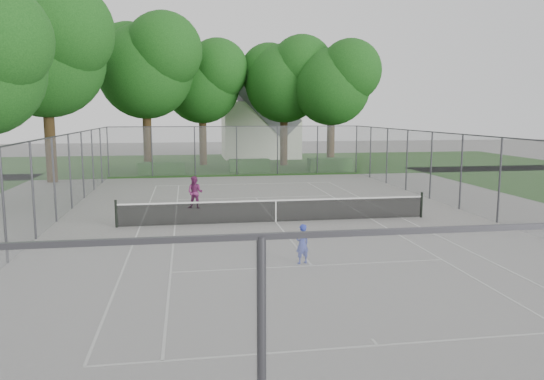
{
  "coord_description": "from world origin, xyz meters",
  "views": [
    {
      "loc": [
        -3.59,
        -21.2,
        4.51
      ],
      "look_at": [
        0.0,
        1.0,
        1.2
      ],
      "focal_mm": 35.0,
      "sensor_mm": 36.0,
      "label": 1
    }
  ],
  "objects": [
    {
      "name": "ground",
      "position": [
        0.0,
        0.0,
        0.0
      ],
      "size": [
        120.0,
        120.0,
        0.0
      ],
      "primitive_type": "plane",
      "color": "slate",
      "rests_on": "ground"
    },
    {
      "name": "grass_far",
      "position": [
        0.0,
        26.0,
        0.0
      ],
      "size": [
        60.0,
        20.0,
        0.0
      ],
      "primitive_type": "cube",
      "color": "#1B4012",
      "rests_on": "ground"
    },
    {
      "name": "court_markings",
      "position": [
        0.0,
        0.0,
        0.01
      ],
      "size": [
        11.03,
        23.83,
        0.01
      ],
      "color": "beige",
      "rests_on": "ground"
    },
    {
      "name": "tennis_net",
      "position": [
        0.0,
        0.0,
        0.51
      ],
      "size": [
        12.87,
        0.1,
        1.1
      ],
      "color": "black",
      "rests_on": "ground"
    },
    {
      "name": "perimeter_fence",
      "position": [
        0.0,
        0.0,
        1.81
      ],
      "size": [
        18.08,
        34.08,
        3.52
      ],
      "color": "#38383D",
      "rests_on": "ground"
    },
    {
      "name": "tree_far_left",
      "position": [
        -6.44,
        20.91,
        8.2
      ],
      "size": [
        8.29,
        7.57,
        11.92
      ],
      "color": "#312111",
      "rests_on": "ground"
    },
    {
      "name": "tree_far_midleft",
      "position": [
        -2.07,
        24.8,
        7.29
      ],
      "size": [
        7.38,
        6.74,
        10.6
      ],
      "color": "#312111",
      "rests_on": "ground"
    },
    {
      "name": "tree_far_midright",
      "position": [
        4.76,
        23.43,
        7.45
      ],
      "size": [
        7.54,
        6.89,
        10.84
      ],
      "color": "#312111",
      "rests_on": "ground"
    },
    {
      "name": "tree_far_right",
      "position": [
        8.19,
        20.86,
        7.05
      ],
      "size": [
        7.14,
        6.52,
        10.26
      ],
      "color": "#312111",
      "rests_on": "ground"
    },
    {
      "name": "tree_side_back",
      "position": [
        -12.15,
        14.8,
        8.52
      ],
      "size": [
        8.63,
        7.88,
        12.4
      ],
      "color": "#312111",
      "rests_on": "ground"
    },
    {
      "name": "hedge_left",
      "position": [
        -5.42,
        18.57,
        0.43
      ],
      "size": [
        3.41,
        1.02,
        0.85
      ],
      "primitive_type": "cube",
      "color": "#1E4A18",
      "rests_on": "ground"
    },
    {
      "name": "hedge_mid",
      "position": [
        1.13,
        18.88,
        0.48
      ],
      "size": [
        3.07,
        0.88,
        0.96
      ],
      "primitive_type": "cube",
      "color": "#1E4A18",
      "rests_on": "ground"
    },
    {
      "name": "hedge_right",
      "position": [
        7.35,
        18.42,
        0.5
      ],
      "size": [
        3.32,
        1.22,
        1.0
      ],
      "primitive_type": "cube",
      "color": "#1E4A18",
      "rests_on": "ground"
    },
    {
      "name": "house",
      "position": [
        3.72,
        31.35,
        3.69
      ],
      "size": [
        7.36,
        5.7,
        9.16
      ],
      "color": "white",
      "rests_on": "ground"
    },
    {
      "name": "girl_player",
      "position": [
        -0.23,
        -6.1,
        0.6
      ],
      "size": [
        0.51,
        0.43,
        1.21
      ],
      "primitive_type": "imported",
      "rotation": [
        0.0,
        0.0,
        3.5
      ],
      "color": "#2D3BAB",
      "rests_on": "ground"
    },
    {
      "name": "woman_player",
      "position": [
        -3.23,
        3.68,
        0.77
      ],
      "size": [
        0.9,
        0.8,
        1.54
      ],
      "primitive_type": "imported",
      "rotation": [
        0.0,
        0.0,
        -0.34
      ],
      "color": "#792861",
      "rests_on": "ground"
    }
  ]
}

